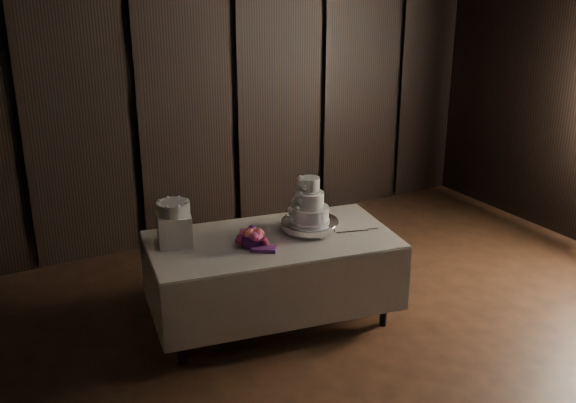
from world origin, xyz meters
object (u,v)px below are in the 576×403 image
Objects in this scene: display_table at (272,276)px; small_cake at (173,208)px; cake_stand at (310,226)px; bouquet at (251,239)px; box_pedestal at (175,229)px; wedding_cake at (308,205)px.

display_table is 1.01m from small_cake.
display_table is 4.42× the size of cake_stand.
small_cake is (-1.07, 0.29, 0.26)m from cake_stand.
bouquet is 1.57× the size of box_pedestal.
cake_stand is at bearing -15.42° from box_pedestal.
bouquet reaches higher than cake_stand.
bouquet is (-0.54, -0.03, -0.17)m from wedding_cake.
box_pedestal is at bearing 145.64° from bouquet.
wedding_cake is at bearing 3.61° from bouquet.
wedding_cake is (0.32, -0.03, 0.58)m from display_table.
bouquet is 0.65m from small_cake.
box_pedestal is at bearing 160.70° from wedding_cake.
wedding_cake is at bearing -150.26° from cake_stand.
wedding_cake is at bearing -16.61° from small_cake.
cake_stand is 1.11m from box_pedestal.
bouquet is at bearing -179.08° from wedding_cake.
small_cake reaches higher than box_pedestal.
box_pedestal is (-1.04, 0.31, -0.11)m from wedding_cake.
small_cake is (-0.72, 0.28, 0.65)m from display_table.
display_table is at bearing -20.89° from box_pedestal.
cake_stand is 1.14m from small_cake.
bouquet reaches higher than display_table.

